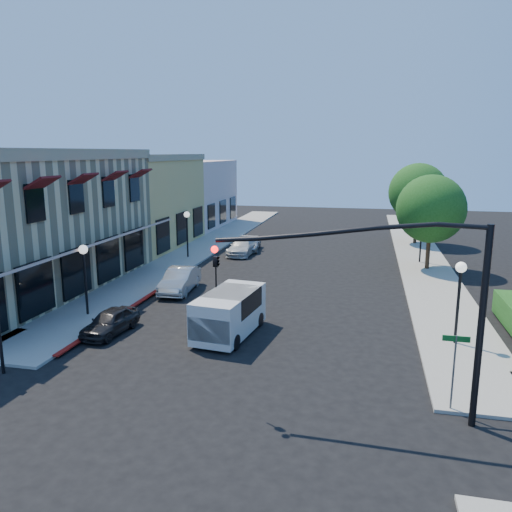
% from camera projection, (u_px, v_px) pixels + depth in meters
% --- Properties ---
extents(ground, '(120.00, 120.00, 0.00)m').
position_uv_depth(ground, '(198.00, 420.00, 15.04)').
color(ground, black).
rests_on(ground, ground).
extents(sidewalk_left, '(3.50, 50.00, 0.12)m').
position_uv_depth(sidewalk_left, '(206.00, 246.00, 42.70)').
color(sidewalk_left, gray).
rests_on(sidewalk_left, ground).
extents(sidewalk_right, '(3.50, 50.00, 0.12)m').
position_uv_depth(sidewalk_right, '(419.00, 255.00, 38.90)').
color(sidewalk_right, gray).
rests_on(sidewalk_right, ground).
extents(curb_red_strip, '(0.25, 10.00, 0.06)m').
position_uv_depth(curb_red_strip, '(118.00, 319.00, 24.17)').
color(curb_red_strip, maroon).
rests_on(curb_red_strip, ground).
extents(corner_brick_building, '(11.77, 18.20, 8.10)m').
position_uv_depth(corner_brick_building, '(1.00, 223.00, 28.06)').
color(corner_brick_building, '#CFBD8B').
rests_on(corner_brick_building, ground).
extents(yellow_stucco_building, '(10.00, 12.00, 7.60)m').
position_uv_depth(yellow_stucco_building, '(126.00, 201.00, 42.44)').
color(yellow_stucco_building, tan).
rests_on(yellow_stucco_building, ground).
extents(pink_stucco_building, '(10.00, 12.00, 7.00)m').
position_uv_depth(pink_stucco_building, '(178.00, 194.00, 53.95)').
color(pink_stucco_building, beige).
rests_on(pink_stucco_building, ground).
extents(street_tree_a, '(4.56, 4.56, 6.48)m').
position_uv_depth(street_tree_a, '(431.00, 209.00, 33.27)').
color(street_tree_a, '#2F1F13').
rests_on(street_tree_a, ground).
extents(street_tree_b, '(4.94, 4.94, 7.02)m').
position_uv_depth(street_tree_b, '(418.00, 192.00, 42.75)').
color(street_tree_b, '#2F1F13').
rests_on(street_tree_b, ground).
extents(signal_mast_arm, '(8.01, 0.39, 6.00)m').
position_uv_depth(signal_mast_arm, '(405.00, 288.00, 14.36)').
color(signal_mast_arm, black).
rests_on(signal_mast_arm, ground).
extents(street_name_sign, '(0.80, 0.06, 2.50)m').
position_uv_depth(street_name_sign, '(454.00, 361.00, 15.17)').
color(street_name_sign, '#595B5E').
rests_on(street_name_sign, ground).
extents(lamppost_left_near, '(0.44, 0.44, 3.57)m').
position_uv_depth(lamppost_left_near, '(84.00, 262.00, 23.96)').
color(lamppost_left_near, black).
rests_on(lamppost_left_near, ground).
extents(lamppost_left_far, '(0.44, 0.44, 3.57)m').
position_uv_depth(lamppost_left_far, '(187.00, 223.00, 37.32)').
color(lamppost_left_far, black).
rests_on(lamppost_left_far, ground).
extents(lamppost_right_near, '(0.44, 0.44, 3.57)m').
position_uv_depth(lamppost_right_near, '(460.00, 282.00, 20.27)').
color(lamppost_right_near, black).
rests_on(lamppost_right_near, ground).
extents(lamppost_right_far, '(0.44, 0.44, 3.57)m').
position_uv_depth(lamppost_right_far, '(422.00, 226.00, 35.55)').
color(lamppost_right_far, black).
rests_on(lamppost_right_far, ground).
extents(white_van, '(2.39, 4.55, 1.93)m').
position_uv_depth(white_van, '(229.00, 311.00, 21.75)').
color(white_van, beige).
rests_on(white_van, ground).
extents(parked_car_a, '(1.61, 3.39, 1.12)m').
position_uv_depth(parked_car_a, '(110.00, 322.00, 22.07)').
color(parked_car_a, black).
rests_on(parked_car_a, ground).
extents(parked_car_b, '(1.75, 4.25, 1.37)m').
position_uv_depth(parked_car_b, '(180.00, 280.00, 28.69)').
color(parked_car_b, '#A7ABAD').
rests_on(parked_car_b, ground).
extents(parked_car_c, '(1.91, 4.33, 1.24)m').
position_uv_depth(parked_car_c, '(243.00, 247.00, 39.14)').
color(parked_car_c, '#BBBBB9').
rests_on(parked_car_c, ground).
extents(parked_car_d, '(2.29, 4.18, 1.11)m').
position_uv_depth(parked_car_d, '(248.00, 244.00, 40.78)').
color(parked_car_d, '#A3A5A8').
rests_on(parked_car_d, ground).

